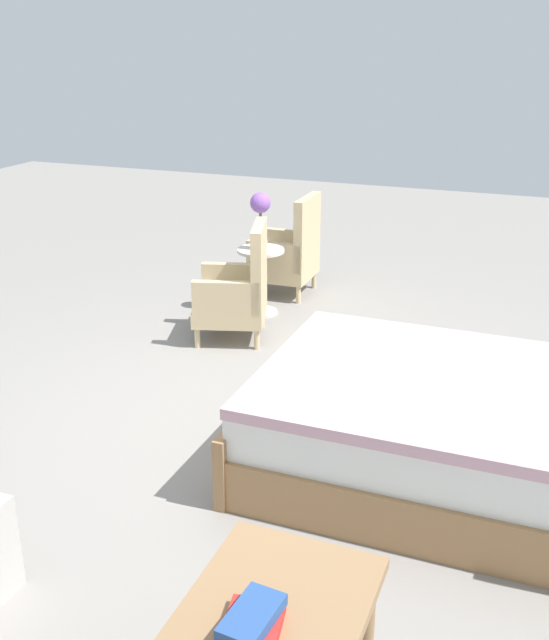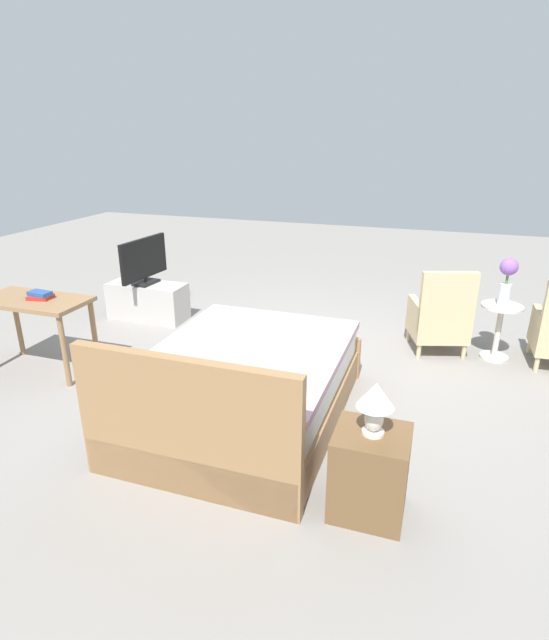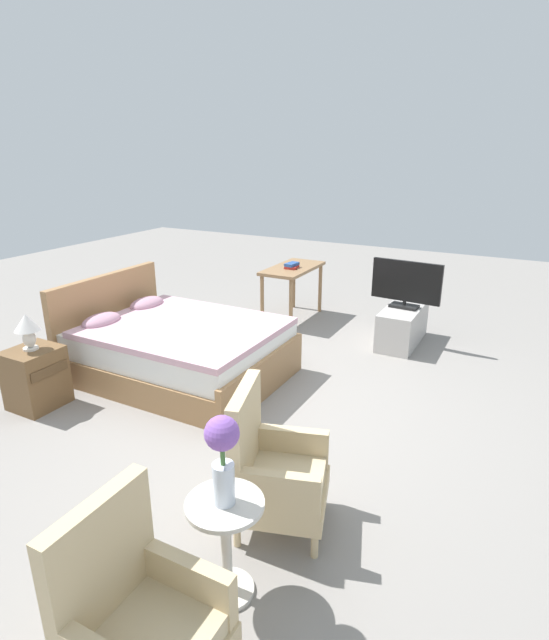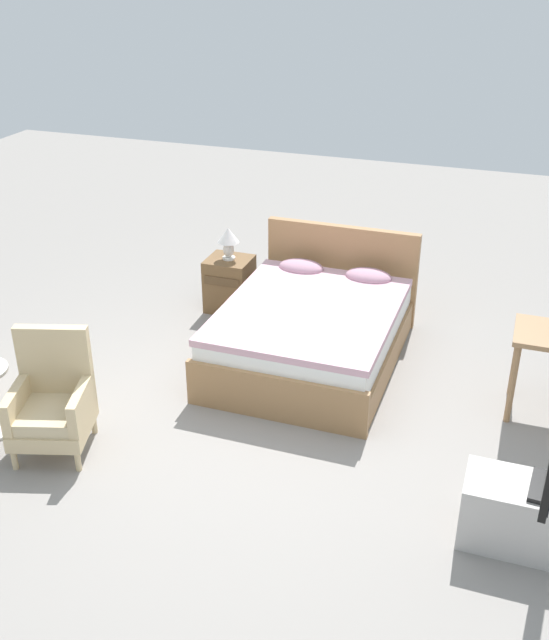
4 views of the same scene
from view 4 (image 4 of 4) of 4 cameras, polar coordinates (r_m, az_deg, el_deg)
name	(u,v)px [view 4 (image 4 of 4)]	position (r m, az deg, el deg)	size (l,w,h in m)	color
ground_plane	(266,422)	(5.97, -0.64, -7.80)	(16.00, 16.00, 0.00)	gray
bed	(313,329)	(6.70, 2.99, -0.71)	(1.51, 2.03, 0.96)	#997047
armchair_by_window_right	(53,403)	(5.75, -16.54, -6.11)	(0.68, 0.68, 0.92)	#CCB284
nightstand	(230,284)	(7.64, -3.44, 2.76)	(0.44, 0.41, 0.55)	brown
table_lamp	(228,239)	(7.46, -3.54, 6.20)	(0.22, 0.22, 0.33)	silver
tv_stand	(541,519)	(5.05, 19.63, -14.06)	(0.96, 0.40, 0.45)	#B7B2AD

